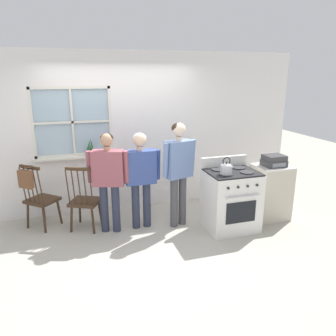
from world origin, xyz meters
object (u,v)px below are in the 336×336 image
Objects in this scene: chair_by_window at (41,200)px; person_teen_center at (140,172)px; potted_plant at (91,151)px; handbag at (26,179)px; person_adult_right at (179,165)px; stereo at (274,161)px; chair_near_wall at (85,202)px; stove at (231,199)px; side_counter at (270,192)px; person_elderly_left at (108,174)px; kettle at (226,168)px.

person_teen_center is at bearing -154.78° from chair_by_window.
handbag is (-0.98, -0.51, -0.23)m from potted_plant.
chair_by_window is at bearing 148.53° from person_adult_right.
chair_near_wall is at bearing 170.62° from stereo.
stereo is (0.81, 0.14, 0.51)m from stove.
handbag is at bearing 171.40° from side_counter.
person_elderly_left is at bearing -14.17° from handbag.
handbag is at bearing 18.18° from chair_near_wall.
person_adult_right reaches higher than handbag.
side_counter is at bearing -163.69° from chair_near_wall.
person_teen_center is at bearing -10.07° from handbag.
person_elderly_left is 1.40× the size of stove.
person_adult_right is at bearing 155.47° from stove.
potted_plant is at bearing 119.95° from person_elderly_left.
person_adult_right is 5.46× the size of potted_plant.
kettle is at bearing -159.01° from chair_by_window.
person_teen_center is 1.05m from potted_plant.
stove is at bearing -170.15° from stereo.
stereo is at bearing -8.91° from handbag.
kettle is 0.27× the size of side_counter.
chair_near_wall is at bearing 163.63° from stove.
person_teen_center is 4.87× the size of handbag.
stereo is (0.99, 0.27, -0.04)m from kettle.
side_counter is (3.76, -0.57, -0.41)m from handbag.
stereo is at bearing 15.48° from kettle.
person_teen_center reaches higher than stove.
chair_near_wall is 0.69× the size of person_teen_center.
potted_plant is (-1.23, 0.90, 0.10)m from person_adult_right.
chair_near_wall is at bearing 171.01° from side_counter.
stereo reaches higher than chair_by_window.
stereo is at bearing -23.15° from person_adult_right.
person_adult_right reaches higher than person_elderly_left.
chair_by_window is at bearing 162.03° from person_teen_center.
chair_near_wall is 0.63× the size of person_adult_right.
chair_near_wall is 3.04× the size of stereo.
handbag is (-0.16, -0.17, 0.41)m from chair_by_window.
kettle is at bearing -2.01° from person_elderly_left.
side_counter is at bearing 16.59° from kettle.
person_adult_right is at bearing -36.33° from potted_plant.
person_teen_center reaches higher than chair_near_wall.
stove is at bearing -155.38° from chair_by_window.
chair_by_window is 0.68× the size of person_elderly_left.
kettle is at bearing -164.52° from stereo.
person_adult_right is 0.73m from kettle.
person_teen_center is at bearing -167.51° from chair_near_wall.
handbag is 3.82m from side_counter.
person_elderly_left reaches higher than stereo.
stove reaches higher than chair_by_window.
kettle is at bearing -175.80° from chair_near_wall.
person_elderly_left is at bearing -77.47° from potted_plant.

